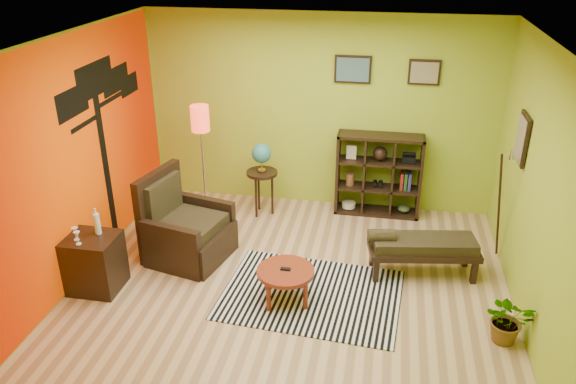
% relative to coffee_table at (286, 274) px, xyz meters
% --- Properties ---
extents(ground, '(5.00, 5.00, 0.00)m').
position_rel_coffee_table_xyz_m(ground, '(0.01, 0.30, -0.34)').
color(ground, tan).
rests_on(ground, ground).
extents(room_shell, '(5.04, 4.54, 2.82)m').
position_rel_coffee_table_xyz_m(room_shell, '(-0.08, 0.32, 1.46)').
color(room_shell, '#98B228').
rests_on(room_shell, ground).
extents(zebra_rug, '(2.09, 1.61, 0.01)m').
position_rel_coffee_table_xyz_m(zebra_rug, '(0.28, 0.14, -0.33)').
color(zebra_rug, silver).
rests_on(zebra_rug, ground).
extents(coffee_table, '(0.64, 0.64, 0.41)m').
position_rel_coffee_table_xyz_m(coffee_table, '(0.00, 0.00, 0.00)').
color(coffee_table, maroon).
rests_on(coffee_table, ground).
extents(armchair, '(1.09, 1.09, 1.11)m').
position_rel_coffee_table_xyz_m(armchair, '(-1.42, 0.70, -0.00)').
color(armchair, black).
rests_on(armchair, ground).
extents(side_cabinet, '(0.56, 0.51, 0.98)m').
position_rel_coffee_table_xyz_m(side_cabinet, '(-2.19, -0.16, -0.00)').
color(side_cabinet, black).
rests_on(side_cabinet, ground).
extents(floor_lamp, '(0.26, 0.26, 1.70)m').
position_rel_coffee_table_xyz_m(floor_lamp, '(-1.44, 1.63, 1.04)').
color(floor_lamp, silver).
rests_on(floor_lamp, ground).
extents(globe_table, '(0.44, 0.44, 1.08)m').
position_rel_coffee_table_xyz_m(globe_table, '(-0.72, 2.01, 0.48)').
color(globe_table, black).
rests_on(globe_table, ground).
extents(cube_shelf, '(1.20, 0.35, 1.20)m').
position_rel_coffee_table_xyz_m(cube_shelf, '(0.93, 2.33, 0.26)').
color(cube_shelf, black).
rests_on(cube_shelf, ground).
extents(bench, '(1.35, 0.66, 0.60)m').
position_rel_coffee_table_xyz_m(bench, '(1.48, 0.80, 0.05)').
color(bench, black).
rests_on(bench, ground).
extents(potted_plant, '(0.49, 0.54, 0.41)m').
position_rel_coffee_table_xyz_m(potted_plant, '(2.31, -0.28, -0.13)').
color(potted_plant, '#26661E').
rests_on(potted_plant, ground).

